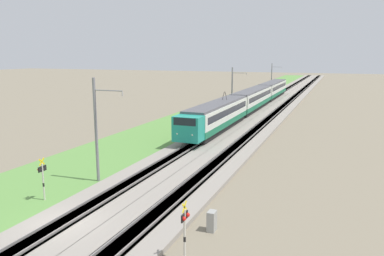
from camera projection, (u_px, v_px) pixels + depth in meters
name	position (u px, v px, depth m)	size (l,w,h in m)	color
ground_plane	(62.00, 228.00, 21.05)	(400.00, 400.00, 0.00)	#7A705B
ballast_main	(255.00, 109.00, 66.61)	(240.00, 4.40, 0.30)	gray
ballast_adjacent	(279.00, 110.00, 65.03)	(240.00, 4.40, 0.30)	gray
track_main	(255.00, 109.00, 66.61)	(240.00, 1.57, 0.45)	#4C4238
track_adjacent	(279.00, 110.00, 65.03)	(240.00, 1.57, 0.45)	#4C4238
grass_verge	(222.00, 108.00, 68.83)	(240.00, 10.33, 0.12)	#5B8E42
passenger_train	(253.00, 98.00, 64.71)	(60.60, 2.98, 4.90)	teal
crossing_signal_far	(185.00, 226.00, 17.18)	(0.70, 0.23, 3.03)	beige
crossing_signal_aux	(43.00, 176.00, 24.50)	(0.70, 0.23, 3.00)	beige
catenary_mast_near	(97.00, 130.00, 27.80)	(0.22, 2.56, 7.97)	slate
catenary_mast_mid	(232.00, 90.00, 61.82)	(0.22, 2.56, 7.63)	slate
catenary_mast_far	(272.00, 78.00, 95.82)	(0.22, 2.56, 7.52)	slate
equipment_cabinet	(212.00, 221.00, 20.61)	(0.61, 0.43, 1.15)	gray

